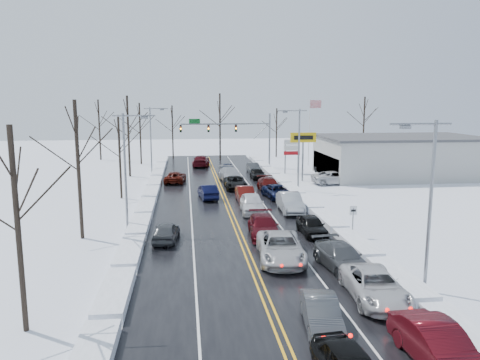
{
  "coord_description": "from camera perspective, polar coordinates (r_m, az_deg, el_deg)",
  "views": [
    {
      "loc": [
        -3.92,
        -40.04,
        10.0
      ],
      "look_at": [
        1.17,
        3.11,
        2.5
      ],
      "focal_mm": 35.0,
      "sensor_mm": 36.0,
      "label": 1
    }
  ],
  "objects": [
    {
      "name": "tree_left_d",
      "position": [
        62.52,
        -13.51,
        7.08
      ],
      "size": [
        4.2,
        4.2,
        10.5
      ],
      "color": "#2D231C",
      "rests_on": "ground"
    },
    {
      "name": "queued_car_7",
      "position": [
        57.86,
        -1.17,
        -0.16
      ],
      "size": [
        2.98,
        6.05,
        1.69
      ],
      "primitive_type": "imported",
      "rotation": [
        0.0,
        0.0,
        0.11
      ],
      "color": "#AAADB3",
      "rests_on": "ground"
    },
    {
      "name": "queued_car_12",
      "position": [
        35.73,
        8.71,
        -6.58
      ],
      "size": [
        1.76,
        4.19,
        1.42
      ],
      "primitive_type": "imported",
      "rotation": [
        0.0,
        0.0,
        0.02
      ],
      "color": "black",
      "rests_on": "ground"
    },
    {
      "name": "flagpole",
      "position": [
        72.71,
        8.56,
        6.47
      ],
      "size": [
        1.87,
        1.2,
        10.0
      ],
      "color": "silver",
      "rests_on": "ground"
    },
    {
      "name": "queued_car_14",
      "position": [
        48.13,
        4.58,
        -2.23
      ],
      "size": [
        2.88,
        5.14,
        1.36
      ],
      "primitive_type": "imported",
      "rotation": [
        0.0,
        0.0,
        0.13
      ],
      "color": "black",
      "rests_on": "ground"
    },
    {
      "name": "queued_car_11",
      "position": [
        29.03,
        12.22,
        -10.59
      ],
      "size": [
        2.7,
        5.36,
        1.49
      ],
      "primitive_type": "imported",
      "rotation": [
        0.0,
        0.0,
        0.12
      ],
      "color": "#434548",
      "rests_on": "ground"
    },
    {
      "name": "traffic_signal_mast",
      "position": [
        68.58,
        -0.55,
        6.01
      ],
      "size": [
        13.28,
        0.39,
        8.0
      ],
      "color": "slate",
      "rests_on": "ground"
    },
    {
      "name": "queued_car_5",
      "position": [
        46.27,
        0.65,
        -2.69
      ],
      "size": [
        1.66,
        4.62,
        1.52
      ],
      "primitive_type": "imported",
      "rotation": [
        0.0,
        0.0,
        0.01
      ],
      "color": "#4C0D0A",
      "rests_on": "ground"
    },
    {
      "name": "road_surface",
      "position": [
        43.39,
        -1.36,
        -3.53
      ],
      "size": [
        14.0,
        84.0,
        0.01
      ],
      "primitive_type": "cube",
      "color": "black",
      "rests_on": "ground"
    },
    {
      "name": "tree_left_b",
      "position": [
        35.0,
        -19.26,
        4.31
      ],
      "size": [
        4.0,
        4.0,
        10.0
      ],
      "color": "#2D231C",
      "rests_on": "ground"
    },
    {
      "name": "queued_car_8",
      "position": [
        63.58,
        -1.48,
        0.74
      ],
      "size": [
        2.01,
        4.34,
        1.44
      ],
      "primitive_type": "imported",
      "rotation": [
        0.0,
        0.0,
        -0.08
      ],
      "color": "black",
      "rests_on": "ground"
    },
    {
      "name": "parked_car_1",
      "position": [
        61.77,
        13.12,
        0.22
      ],
      "size": [
        2.56,
        4.95,
        1.37
      ],
      "primitive_type": "imported",
      "rotation": [
        0.0,
        0.0,
        -0.14
      ],
      "color": "#3F4144",
      "rests_on": "ground"
    },
    {
      "name": "queued_car_17",
      "position": [
        64.61,
        1.64,
        0.89
      ],
      "size": [
        1.66,
        4.15,
        1.34
      ],
      "primitive_type": "imported",
      "rotation": [
        0.0,
        0.0,
        0.06
      ],
      "color": "#393B3D",
      "rests_on": "ground"
    },
    {
      "name": "parked_car_2",
      "position": [
        64.42,
        10.53,
        0.7
      ],
      "size": [
        2.52,
        5.22,
        1.72
      ],
      "primitive_type": "imported",
      "rotation": [
        0.0,
        0.0,
        3.24
      ],
      "color": "black",
      "rests_on": "ground"
    },
    {
      "name": "tree_left_a",
      "position": [
        21.58,
        -25.77,
        -1.1
      ],
      "size": [
        3.6,
        3.6,
        9.0
      ],
      "color": "#2D231C",
      "rests_on": "ground"
    },
    {
      "name": "tires_plus_sign",
      "position": [
        58.08,
        7.7,
        4.76
      ],
      "size": [
        3.2,
        0.34,
        6.0
      ],
      "color": "slate",
      "rests_on": "ground"
    },
    {
      "name": "tree_far_c",
      "position": [
        79.29,
        -2.47,
        8.11
      ],
      "size": [
        4.4,
        4.4,
        11.0
      ],
      "color": "#2D231C",
      "rests_on": "ground"
    },
    {
      "name": "snow_bank_left",
      "position": [
        43.37,
        -11.43,
        -3.74
      ],
      "size": [
        1.51,
        72.0,
        0.57
      ],
      "primitive_type": "cube",
      "color": "white",
      "rests_on": "ground"
    },
    {
      "name": "tree_left_c",
      "position": [
        48.66,
        -14.52,
        4.69
      ],
      "size": [
        3.4,
        3.4,
        8.5
      ],
      "color": "#2D231C",
      "rests_on": "ground"
    },
    {
      "name": "streetlight_ne",
      "position": [
        51.72,
        6.99,
        4.52
      ],
      "size": [
        3.2,
        0.25,
        9.0
      ],
      "color": "slate",
      "rests_on": "ground"
    },
    {
      "name": "streetlight_se",
      "position": [
        25.63,
        21.89,
        -1.47
      ],
      "size": [
        3.2,
        0.25,
        9.0
      ],
      "color": "slate",
      "rests_on": "ground"
    },
    {
      "name": "tree_far_a",
      "position": [
        81.32,
        -16.83,
        7.26
      ],
      "size": [
        4.0,
        4.0,
        10.0
      ],
      "color": "#2D231C",
      "rests_on": "ground"
    },
    {
      "name": "queued_car_1",
      "position": [
        22.04,
        9.83,
        -17.35
      ],
      "size": [
        1.95,
        4.33,
        1.38
      ],
      "primitive_type": "imported",
      "rotation": [
        0.0,
        0.0,
        -0.12
      ],
      "color": "#414447",
      "rests_on": "ground"
    },
    {
      "name": "oncoming_car_1",
      "position": [
        57.51,
        -7.89,
        -0.31
      ],
      "size": [
        2.8,
        5.13,
        1.36
      ],
      "primitive_type": "imported",
      "rotation": [
        0.0,
        0.0,
        3.03
      ],
      "color": "#4E120A",
      "rests_on": "ground"
    },
    {
      "name": "streetlight_nw",
      "position": [
        64.36,
        -10.66,
        5.45
      ],
      "size": [
        3.2,
        0.25,
        9.0
      ],
      "color": "slate",
      "rests_on": "ground"
    },
    {
      "name": "ground",
      "position": [
        41.45,
        -1.1,
        -4.17
      ],
      "size": [
        160.0,
        160.0,
        0.0
      ],
      "primitive_type": "plane",
      "color": "white",
      "rests_on": "ground"
    },
    {
      "name": "tree_far_d",
      "position": [
        82.2,
        4.48,
        6.93
      ],
      "size": [
        3.4,
        3.4,
        8.5
      ],
      "color": "#2D231C",
      "rests_on": "ground"
    },
    {
      "name": "queued_car_10",
      "position": [
        25.35,
        16.03,
        -13.84
      ],
      "size": [
        2.85,
        5.58,
        1.51
      ],
      "primitive_type": "imported",
      "rotation": [
        0.0,
        0.0,
        -0.06
      ],
      "color": "silver",
      "rests_on": "ground"
    },
    {
      "name": "tree_left_e",
      "position": [
        74.43,
        -12.11,
        6.99
      ],
      "size": [
        3.8,
        3.8,
        9.5
      ],
      "color": "#2D231C",
      "rests_on": "ground"
    },
    {
      "name": "tree_far_e",
      "position": [
        87.14,
        14.9,
        7.72
      ],
      "size": [
        4.2,
        4.2,
        10.5
      ],
      "color": "#2D231C",
      "rests_on": "ground"
    },
    {
      "name": "oncoming_car_2",
      "position": [
        71.1,
        -4.76,
        1.67
      ],
      "size": [
        2.97,
        6.04,
        1.69
      ],
      "primitive_type": "imported",
      "rotation": [
        0.0,
        0.0,
        3.04
      ],
      "color": "#460910",
      "rests_on": "ground"
    },
    {
      "name": "queued_car_15",
      "position": [
        51.58,
        3.53,
        -1.4
      ],
      "size": [
        2.21,
        5.15,
        1.48
      ],
      "primitive_type": "imported",
      "rotation": [
        0.0,
        0.0,
        0.03
      ],
      "color": "#440A09",
      "rests_on": "ground"
    },
    {
      "name": "speed_limit_sign",
      "position": [
        35.26,
        13.62,
        -4.22
      ],
      "size": [
        0.55,
        0.09,
        2.35
      ],
      "color": "slate",
      "rests_on": "ground"
    },
    {
      "name": "used_vehicles_sign",
      "position": [
        64.04,
        6.34,
        3.74
      ],
      "size": [
        2.2,
        0.22,
        4.65
      ],
      "color": "slate",
      "rests_on": "ground"
    },
    {
      "name": "queued_car_4",
      "position": [
        41.93,
        1.48,
        -4.01
      ],
      "size": [
        2.25,
        5.11,
        1.71
      ],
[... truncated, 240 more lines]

